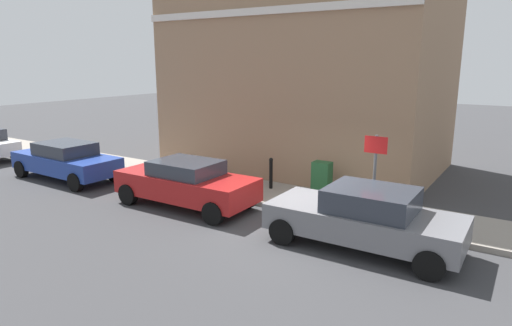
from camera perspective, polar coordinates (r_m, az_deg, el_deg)
name	(u,v)px	position (r m, az deg, el deg)	size (l,w,h in m)	color
ground	(298,229)	(11.85, 5.41, -8.36)	(80.00, 80.00, 0.00)	#38383A
sidewalk	(181,177)	(16.78, -9.61, -1.81)	(2.23, 30.00, 0.15)	gray
corner_building	(310,44)	(18.41, 6.94, 14.94)	(7.05, 10.15, 9.93)	#937256
car_grey	(365,217)	(10.70, 13.80, -6.79)	(1.96, 4.47, 1.46)	slate
car_red	(186,183)	(13.47, -8.93, -2.50)	(1.88, 4.39, 1.42)	maroon
car_blue	(66,160)	(17.83, -23.15, 0.34)	(1.87, 4.47, 1.39)	navy
utility_cabinet	(322,182)	(13.81, 8.40, -2.37)	(0.46, 0.61, 1.15)	#1E4C28
bollard_near_cabinet	(271,172)	(14.73, 1.92, -1.17)	(0.14, 0.14, 1.04)	black
street_sign	(375,165)	(11.90, 14.98, -0.27)	(0.08, 0.60, 2.30)	#59595B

